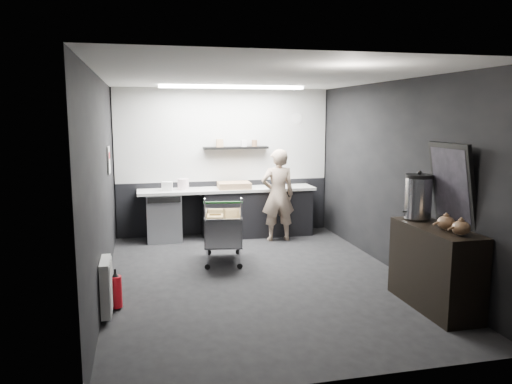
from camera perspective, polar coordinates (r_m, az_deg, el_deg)
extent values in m
plane|color=black|center=(6.95, 0.26, -9.81)|extent=(5.50, 5.50, 0.00)
plane|color=white|center=(6.60, 0.27, 12.99)|extent=(5.50, 5.50, 0.00)
plane|color=black|center=(9.32, -3.66, 3.45)|extent=(5.50, 0.00, 5.50)
plane|color=black|center=(4.06, 9.31, -3.67)|extent=(5.50, 0.00, 5.50)
plane|color=black|center=(6.48, -17.20, 0.71)|extent=(0.00, 5.50, 5.50)
plane|color=black|center=(7.37, 15.59, 1.71)|extent=(0.00, 5.50, 5.50)
cube|color=#B5B5B1|center=(9.27, -3.67, 6.51)|extent=(3.95, 0.02, 1.70)
cube|color=black|center=(9.42, -3.59, -1.72)|extent=(3.95, 0.02, 1.00)
cube|color=black|center=(9.21, -2.31, 5.08)|extent=(1.20, 0.22, 0.04)
cylinder|color=silver|center=(9.59, 4.69, 8.37)|extent=(0.20, 0.03, 0.20)
cube|color=silver|center=(7.75, -16.47, 3.50)|extent=(0.02, 0.30, 0.40)
cube|color=red|center=(7.74, -16.45, 4.02)|extent=(0.02, 0.22, 0.10)
cube|color=silver|center=(5.83, -16.76, -10.27)|extent=(0.10, 0.50, 0.60)
cube|color=white|center=(8.41, -2.72, 11.88)|extent=(2.40, 0.20, 0.04)
cube|color=black|center=(9.24, 0.10, -2.38)|extent=(2.00, 0.56, 0.85)
cube|color=beige|center=(9.06, -3.29, 0.27)|extent=(3.20, 0.60, 0.05)
cube|color=#9EA0A5|center=(9.02, -10.49, -2.81)|extent=(0.60, 0.58, 0.85)
cube|color=black|center=(8.66, -10.46, -0.90)|extent=(0.56, 0.02, 0.10)
imported|color=beige|center=(8.81, 2.52, -0.35)|extent=(0.61, 0.41, 1.63)
cube|color=silver|center=(7.63, -3.75, -5.69)|extent=(0.68, 0.93, 0.02)
cube|color=silver|center=(7.55, -5.76, -4.21)|extent=(0.16, 0.84, 0.45)
cube|color=silver|center=(7.63, -1.80, -4.02)|extent=(0.16, 0.84, 0.45)
cube|color=silver|center=(7.19, -3.22, -4.84)|extent=(0.55, 0.11, 0.45)
cube|color=silver|center=(7.98, -4.25, -3.47)|extent=(0.55, 0.11, 0.45)
cylinder|color=silver|center=(7.27, -5.08, -7.59)|extent=(0.02, 0.02, 0.30)
cylinder|color=silver|center=(7.35, -1.42, -7.38)|extent=(0.02, 0.02, 0.30)
cylinder|color=silver|center=(8.01, -5.86, -6.07)|extent=(0.02, 0.02, 0.30)
cylinder|color=silver|center=(8.08, -2.54, -5.90)|extent=(0.02, 0.02, 0.30)
cylinder|color=#23812A|center=(7.03, -3.17, -1.19)|extent=(0.55, 0.12, 0.03)
cube|color=olive|center=(7.67, -4.77, -4.11)|extent=(0.28, 0.33, 0.38)
cube|color=olive|center=(7.50, -2.56, -4.53)|extent=(0.26, 0.31, 0.34)
cylinder|color=black|center=(7.31, -5.07, -8.57)|extent=(0.08, 0.04, 0.08)
cylinder|color=black|center=(8.04, -5.85, -6.96)|extent=(0.08, 0.04, 0.08)
cylinder|color=black|center=(7.39, -1.42, -8.35)|extent=(0.08, 0.04, 0.08)
cylinder|color=black|center=(8.11, -2.53, -6.78)|extent=(0.08, 0.04, 0.08)
cube|color=black|center=(6.16, 19.77, -8.13)|extent=(0.48, 1.28, 0.96)
cylinder|color=silver|center=(6.35, 18.04, -0.65)|extent=(0.32, 0.32, 0.49)
cylinder|color=black|center=(6.31, 18.16, 1.73)|extent=(0.32, 0.32, 0.04)
sphere|color=black|center=(6.31, 18.18, 2.11)|extent=(0.05, 0.05, 0.05)
ellipsoid|color=brown|center=(5.90, 20.89, -3.29)|extent=(0.19, 0.19, 0.15)
ellipsoid|color=brown|center=(5.68, 22.38, -3.81)|extent=(0.19, 0.19, 0.15)
cube|color=black|center=(6.12, 21.53, 0.83)|extent=(0.22, 0.74, 0.95)
cube|color=black|center=(6.10, 21.34, 0.83)|extent=(0.15, 0.64, 0.82)
cylinder|color=#B20B15|center=(6.06, -15.72, -10.92)|extent=(0.14, 0.14, 0.37)
cone|color=black|center=(6.00, -15.80, -9.06)|extent=(0.09, 0.09, 0.06)
cylinder|color=black|center=(5.99, -15.81, -8.72)|extent=(0.03, 0.03, 0.06)
cube|color=tan|center=(9.02, -2.51, 0.76)|extent=(0.59, 0.46, 0.11)
cylinder|color=silver|center=(8.94, -8.32, 0.87)|extent=(0.20, 0.20, 0.20)
cube|color=silver|center=(8.88, -10.12, 0.65)|extent=(0.20, 0.17, 0.16)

